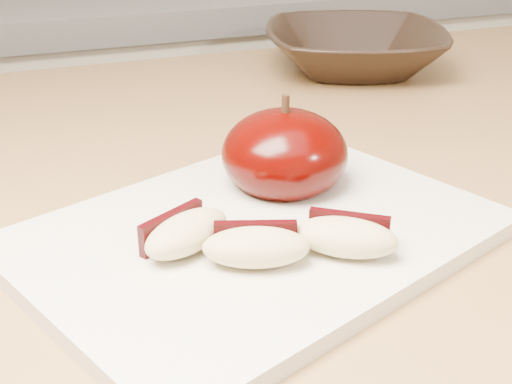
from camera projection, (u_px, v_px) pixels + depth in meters
name	position (u px, v px, depth m)	size (l,w,h in m)	color
back_cabinet	(83.00, 234.00, 1.35)	(2.40, 0.62, 0.94)	silver
cutting_board	(256.00, 235.00, 0.46)	(0.29, 0.21, 0.01)	beige
apple_half	(285.00, 154.00, 0.51)	(0.12, 0.12, 0.08)	#2D0100
apple_wedge_a	(185.00, 232.00, 0.43)	(0.07, 0.06, 0.02)	#C9B57F
apple_wedge_b	(256.00, 246.00, 0.41)	(0.07, 0.05, 0.02)	#C9B57F
apple_wedge_c	(346.00, 236.00, 0.42)	(0.07, 0.06, 0.02)	#C9B57F
bowl	(355.00, 49.00, 0.81)	(0.20, 0.20, 0.05)	black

